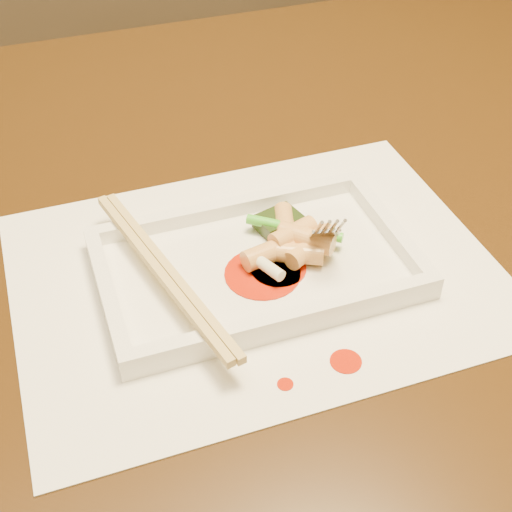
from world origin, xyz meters
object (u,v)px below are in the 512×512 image
object	(u,v)px
chopstick_a	(158,271)
fork	(330,164)
placemat	(256,273)
table	(189,308)
plate_base	(256,269)

from	to	relation	value
chopstick_a	fork	world-z (taller)	fork
placemat	fork	distance (m)	0.11
placemat	chopstick_a	bearing A→B (deg)	180.00
table	plate_base	distance (m)	0.14
placemat	plate_base	size ratio (longest dim) A/B	1.54
placemat	plate_base	distance (m)	0.00
chopstick_a	fork	xyz separation A→B (m)	(0.15, 0.02, 0.06)
plate_base	fork	size ratio (longest dim) A/B	1.86
placemat	plate_base	xyz separation A→B (m)	(0.00, 0.00, 0.00)
table	chopstick_a	distance (m)	0.15
chopstick_a	table	bearing A→B (deg)	63.70
table	chopstick_a	size ratio (longest dim) A/B	6.20
plate_base	chopstick_a	world-z (taller)	chopstick_a
chopstick_a	placemat	bearing A→B (deg)	0.00
table	placemat	size ratio (longest dim) A/B	3.50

